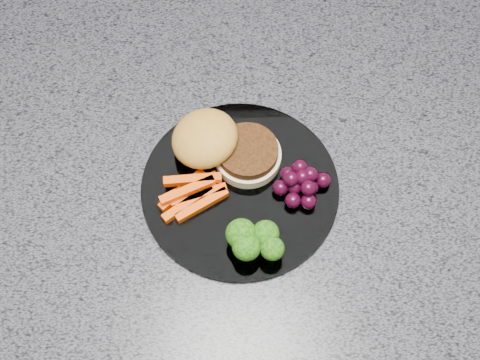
# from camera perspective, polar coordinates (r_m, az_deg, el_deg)

# --- Properties ---
(island_cabinet) EXTENTS (1.20, 0.60, 0.86)m
(island_cabinet) POSITION_cam_1_polar(r_m,az_deg,el_deg) (1.33, -0.73, -8.33)
(island_cabinet) COLOR brown
(island_cabinet) RESTS_ON ground
(countertop) EXTENTS (1.20, 0.60, 0.04)m
(countertop) POSITION_cam_1_polar(r_m,az_deg,el_deg) (0.91, -1.05, 0.62)
(countertop) COLOR #4B4B55
(countertop) RESTS_ON island_cabinet
(plate) EXTENTS (0.26, 0.26, 0.01)m
(plate) POSITION_cam_1_polar(r_m,az_deg,el_deg) (0.88, 0.00, -0.68)
(plate) COLOR white
(plate) RESTS_ON countertop
(burger) EXTENTS (0.16, 0.11, 0.05)m
(burger) POSITION_cam_1_polar(r_m,az_deg,el_deg) (0.88, -1.71, 2.94)
(burger) COLOR beige
(burger) RESTS_ON plate
(carrot_sticks) EXTENTS (0.09, 0.08, 0.02)m
(carrot_sticks) POSITION_cam_1_polar(r_m,az_deg,el_deg) (0.86, -4.15, -1.11)
(carrot_sticks) COLOR #DB4403
(carrot_sticks) RESTS_ON plate
(broccoli) EXTENTS (0.07, 0.05, 0.05)m
(broccoli) POSITION_cam_1_polar(r_m,az_deg,el_deg) (0.82, 1.14, -5.14)
(broccoli) COLOR #547B2D
(broccoli) RESTS_ON plate
(grape_bunch) EXTENTS (0.08, 0.06, 0.04)m
(grape_bunch) POSITION_cam_1_polar(r_m,az_deg,el_deg) (0.86, 5.26, -0.26)
(grape_bunch) COLOR black
(grape_bunch) RESTS_ON plate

